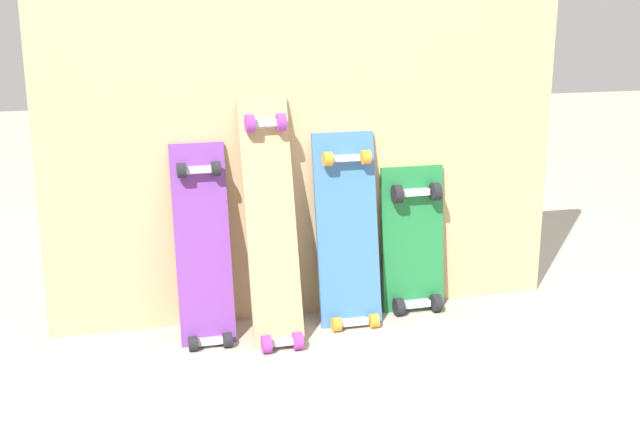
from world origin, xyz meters
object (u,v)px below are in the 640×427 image
skateboard_purple (204,255)px  skateboard_natural (272,232)px  skateboard_blue (348,240)px  skateboard_green (414,248)px

skateboard_purple → skateboard_natural: (0.22, -0.04, 0.07)m
skateboard_natural → skateboard_blue: bearing=12.2°
skateboard_green → skateboard_natural: bearing=-169.2°
skateboard_natural → skateboard_blue: skateboard_natural is taller
skateboard_natural → skateboard_purple: bearing=169.6°
skateboard_blue → skateboard_green: 0.27m
skateboard_blue → skateboard_green: skateboard_blue is taller
skateboard_purple → skateboard_blue: 0.50m
skateboard_blue → skateboard_natural: bearing=-167.8°
skateboard_purple → skateboard_natural: 0.24m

